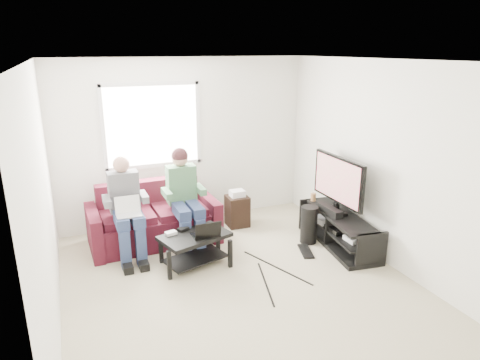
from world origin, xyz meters
name	(u,v)px	position (x,y,z in m)	size (l,w,h in m)	color
floor	(240,285)	(0.00, 0.00, 0.00)	(4.50, 4.50, 0.00)	#B1A98A
ceiling	(240,60)	(0.00, 0.00, 2.60)	(4.50, 4.50, 0.00)	white
wall_back	(185,142)	(0.00, 2.25, 1.30)	(4.50, 4.50, 0.00)	white
wall_front	(373,277)	(0.00, -2.25, 1.30)	(4.50, 4.50, 0.00)	white
wall_left	(43,206)	(-2.00, 0.00, 1.30)	(4.50, 4.50, 0.00)	white
wall_right	(383,164)	(2.00, 0.00, 1.30)	(4.50, 4.50, 0.00)	white
window	(152,126)	(-0.50, 2.23, 1.60)	(1.48, 0.04, 1.28)	white
sofa	(153,221)	(-0.69, 1.62, 0.32)	(1.83, 0.92, 0.85)	#461122
person_left	(126,204)	(-1.09, 1.31, 0.74)	(0.40, 0.71, 1.35)	navy
person_right	(184,192)	(-0.29, 1.33, 0.80)	(0.40, 0.71, 1.39)	navy
laptop_silver	(129,211)	(-1.09, 1.10, 0.72)	(0.32, 0.22, 0.24)	silver
coffee_table	(195,243)	(-0.34, 0.68, 0.32)	(0.97, 0.74, 0.43)	black
laptop_black	(205,227)	(-0.22, 0.60, 0.55)	(0.34, 0.24, 0.24)	black
controller_a	(171,233)	(-0.62, 0.80, 0.45)	(0.14, 0.09, 0.04)	silver
controller_b	(183,229)	(-0.44, 0.86, 0.45)	(0.14, 0.09, 0.04)	black
controller_c	(213,225)	(-0.04, 0.83, 0.45)	(0.14, 0.09, 0.04)	gray
tv_stand	(339,232)	(1.72, 0.44, 0.22)	(0.63, 1.51, 0.48)	black
tv	(338,181)	(1.71, 0.54, 0.94)	(0.12, 1.10, 0.81)	black
soundbar	(329,210)	(1.60, 0.54, 0.53)	(0.12, 0.50, 0.10)	black
drink_cup	(313,197)	(1.67, 1.07, 0.54)	(0.08, 0.08, 0.12)	#9E6F44
console_white	(357,238)	(1.72, 0.04, 0.29)	(0.30, 0.22, 0.06)	silver
console_grey	(327,219)	(1.72, 0.74, 0.30)	(0.34, 0.26, 0.08)	gray
console_black	(341,228)	(1.72, 0.39, 0.29)	(0.38, 0.30, 0.07)	black
subwoofer	(309,225)	(1.38, 0.71, 0.27)	(0.24, 0.24, 0.55)	black
keyboard_floor	(306,251)	(1.18, 0.44, 0.01)	(0.14, 0.43, 0.02)	black
end_table	(237,210)	(0.66, 1.68, 0.27)	(0.33, 0.33, 0.59)	black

